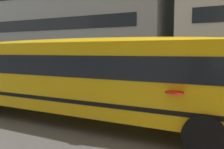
{
  "coord_description": "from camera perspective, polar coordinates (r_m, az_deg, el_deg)",
  "views": [
    {
      "loc": [
        2.5,
        -8.8,
        2.57
      ],
      "look_at": [
        -1.34,
        -0.64,
        1.71
      ],
      "focal_mm": 38.44,
      "sensor_mm": 36.0,
      "label": 1
    }
  ],
  "objects": [
    {
      "name": "sidewalk_far",
      "position": [
        16.98,
        16.49,
        -3.45
      ],
      "size": [
        120.0,
        3.0,
        0.01
      ],
      "primitive_type": "cube",
      "color": "gray",
      "rests_on": "ground_plane"
    },
    {
      "name": "ground_plane",
      "position": [
        9.5,
        9.16,
        -10.31
      ],
      "size": [
        400.0,
        400.0,
        0.0
      ],
      "primitive_type": "plane",
      "color": "#54514F"
    },
    {
      "name": "lane_centreline",
      "position": [
        9.5,
        9.16,
        -10.29
      ],
      "size": [
        110.0,
        0.16,
        0.01
      ],
      "primitive_type": "cube",
      "color": "silver",
      "rests_on": "ground_plane"
    },
    {
      "name": "apartment_block_far_left",
      "position": [
        27.77,
        -7.79,
        13.87
      ],
      "size": [
        20.27,
        9.99,
        13.3
      ],
      "color": "gray",
      "rests_on": "ground_plane"
    },
    {
      "name": "school_bus",
      "position": [
        8.79,
        -5.69,
        0.48
      ],
      "size": [
        13.72,
        3.5,
        3.05
      ],
      "rotation": [
        0.0,
        0.0,
        -0.03
      ],
      "color": "yellow",
      "rests_on": "ground_plane"
    }
  ]
}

